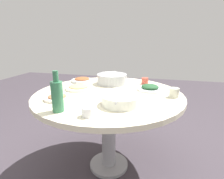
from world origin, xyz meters
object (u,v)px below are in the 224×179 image
object	(u,v)px
dish_tofu_braise	(57,97)
tea_cup_side	(88,112)
dish_noodles	(79,87)
dish_stirfry	(82,80)
dish_greens	(150,88)
rice_bowl	(112,79)
tea_cup_near	(174,93)
tea_cup_far	(145,81)
green_bottle	(57,95)
round_dining_table	(109,105)
soup_bowl	(121,100)

from	to	relation	value
dish_tofu_braise	tea_cup_side	distance (m)	0.41
dish_noodles	dish_tofu_braise	size ratio (longest dim) A/B	1.22
dish_stirfry	dish_greens	bearing A→B (deg)	168.26
rice_bowl	tea_cup_near	size ratio (longest dim) A/B	3.96
dish_tofu_braise	dish_stirfry	bearing A→B (deg)	-85.67
tea_cup_near	tea_cup_far	bearing A→B (deg)	-55.83
dish_tofu_braise	green_bottle	distance (m)	0.26
dish_greens	dish_stirfry	bearing A→B (deg)	-11.74
tea_cup_side	dish_stirfry	bearing A→B (deg)	-64.65
round_dining_table	dish_noodles	distance (m)	0.32
dish_stirfry	soup_bowl	bearing A→B (deg)	133.21
rice_bowl	soup_bowl	size ratio (longest dim) A/B	1.02
tea_cup_near	rice_bowl	bearing A→B (deg)	-27.49
rice_bowl	dish_tofu_braise	xyz separation A→B (m)	(0.28, 0.57, -0.04)
rice_bowl	tea_cup_side	size ratio (longest dim) A/B	4.10
rice_bowl	dish_tofu_braise	bearing A→B (deg)	63.50
rice_bowl	dish_noodles	distance (m)	0.36
dish_tofu_braise	soup_bowl	bearing A→B (deg)	-179.29
rice_bowl	dish_greens	size ratio (longest dim) A/B	1.32
tea_cup_near	dish_tofu_braise	bearing A→B (deg)	17.34
soup_bowl	dish_greens	size ratio (longest dim) A/B	1.30
dish_tofu_braise	tea_cup_far	bearing A→B (deg)	-133.58
green_bottle	soup_bowl	bearing A→B (deg)	-149.93
tea_cup_side	soup_bowl	bearing A→B (deg)	-122.92
dish_stirfry	tea_cup_near	world-z (taller)	tea_cup_near
soup_bowl	dish_tofu_braise	distance (m)	0.49
rice_bowl	dish_greens	world-z (taller)	rice_bowl
dish_stirfry	tea_cup_side	distance (m)	0.89
soup_bowl	green_bottle	distance (m)	0.42
rice_bowl	dish_tofu_braise	distance (m)	0.64
round_dining_table	tea_cup_far	size ratio (longest dim) A/B	18.71
dish_noodles	dish_stirfry	bearing A→B (deg)	-72.73
dish_greens	tea_cup_far	xyz separation A→B (m)	(0.06, -0.21, 0.01)
round_dining_table	tea_cup_far	world-z (taller)	tea_cup_far
rice_bowl	tea_cup_side	bearing A→B (deg)	93.83
soup_bowl	green_bottle	world-z (taller)	green_bottle
tea_cup_far	green_bottle	bearing A→B (deg)	60.32
rice_bowl	green_bottle	bearing A→B (deg)	78.63
dish_tofu_braise	tea_cup_side	size ratio (longest dim) A/B	2.70
dish_tofu_braise	dish_greens	world-z (taller)	dish_greens
round_dining_table	dish_stirfry	size ratio (longest dim) A/B	5.66
round_dining_table	dish_noodles	bearing A→B (deg)	-8.26
round_dining_table	dish_noodles	size ratio (longest dim) A/B	5.19
dish_noodles	tea_cup_near	bearing A→B (deg)	177.73
tea_cup_near	tea_cup_side	distance (m)	0.72
soup_bowl	tea_cup_side	world-z (taller)	soup_bowl
round_dining_table	tea_cup_side	bearing A→B (deg)	90.60
rice_bowl	dish_stirfry	xyz separation A→B (m)	(0.33, -0.00, -0.03)
round_dining_table	soup_bowl	bearing A→B (deg)	121.95
rice_bowl	dish_stirfry	distance (m)	0.33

